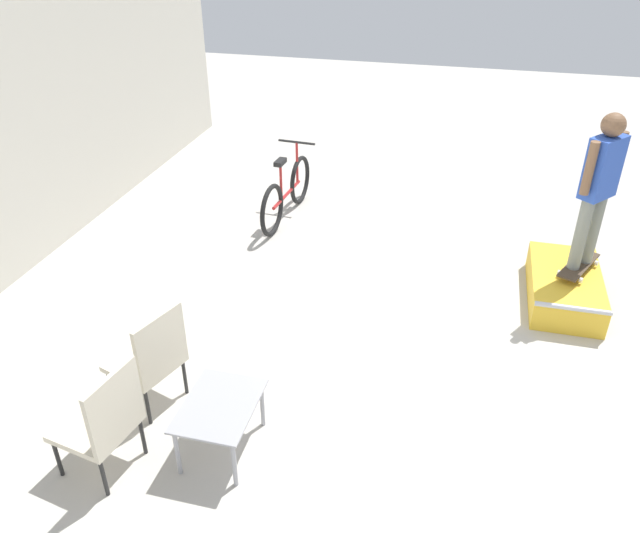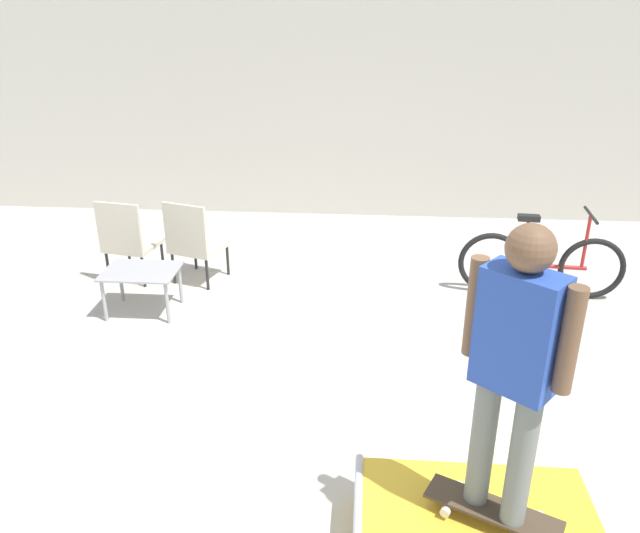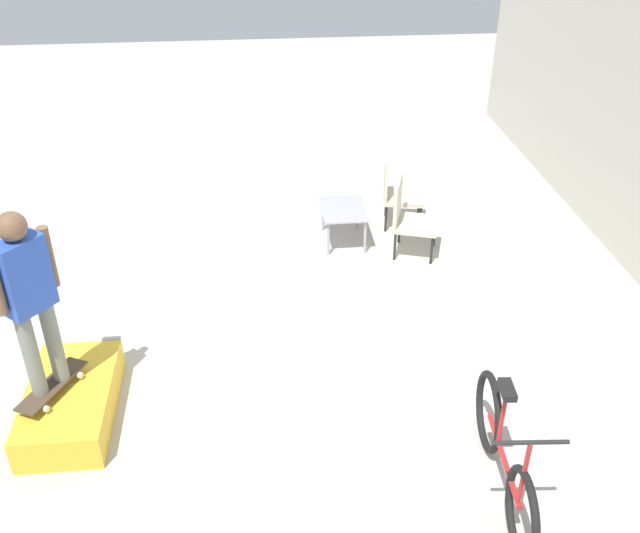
{
  "view_description": "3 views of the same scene",
  "coord_description": "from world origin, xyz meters",
  "px_view_note": "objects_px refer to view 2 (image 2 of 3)",
  "views": [
    {
      "loc": [
        -4.76,
        -0.03,
        3.8
      ],
      "look_at": [
        0.13,
        1.21,
        0.79
      ],
      "focal_mm": 35.0,
      "sensor_mm": 36.0,
      "label": 1
    },
    {
      "loc": [
        0.7,
        -3.95,
        2.98
      ],
      "look_at": [
        0.33,
        0.95,
        0.84
      ],
      "focal_mm": 35.0,
      "sensor_mm": 36.0,
      "label": 2
    },
    {
      "loc": [
        6.3,
        0.5,
        4.43
      ],
      "look_at": [
        0.26,
        1.11,
        0.73
      ],
      "focal_mm": 40.0,
      "sensor_mm": 36.0,
      "label": 3
    }
  ],
  "objects_px": {
    "skate_ramp_box": "(473,528)",
    "person_skater": "(515,357)",
    "coffee_table": "(141,276)",
    "bicycle": "(541,264)",
    "patio_chair_right": "(194,240)",
    "skateboard_on_ramp": "(493,510)",
    "patio_chair_left": "(128,238)"
  },
  "relations": [
    {
      "from": "skate_ramp_box",
      "to": "bicycle",
      "type": "bearing_deg",
      "value": 70.97
    },
    {
      "from": "skate_ramp_box",
      "to": "patio_chair_left",
      "type": "height_order",
      "value": "patio_chair_left"
    },
    {
      "from": "coffee_table",
      "to": "patio_chair_right",
      "type": "distance_m",
      "value": 0.82
    },
    {
      "from": "skate_ramp_box",
      "to": "person_skater",
      "type": "bearing_deg",
      "value": -56.82
    },
    {
      "from": "skate_ramp_box",
      "to": "coffee_table",
      "type": "xyz_separation_m",
      "value": [
        -2.9,
        2.78,
        0.23
      ]
    },
    {
      "from": "skate_ramp_box",
      "to": "patio_chair_right",
      "type": "xyz_separation_m",
      "value": [
        -2.55,
        3.52,
        0.35
      ]
    },
    {
      "from": "person_skater",
      "to": "patio_chair_right",
      "type": "distance_m",
      "value": 4.56
    },
    {
      "from": "coffee_table",
      "to": "skateboard_on_ramp",
      "type": "bearing_deg",
      "value": -44.23
    },
    {
      "from": "patio_chair_left",
      "to": "patio_chair_right",
      "type": "bearing_deg",
      "value": -169.35
    },
    {
      "from": "skateboard_on_ramp",
      "to": "patio_chair_right",
      "type": "bearing_deg",
      "value": 151.74
    },
    {
      "from": "patio_chair_right",
      "to": "person_skater",
      "type": "bearing_deg",
      "value": 144.04
    },
    {
      "from": "skate_ramp_box",
      "to": "patio_chair_right",
      "type": "bearing_deg",
      "value": 125.93
    },
    {
      "from": "skate_ramp_box",
      "to": "person_skater",
      "type": "distance_m",
      "value": 1.22
    },
    {
      "from": "patio_chair_left",
      "to": "patio_chair_right",
      "type": "distance_m",
      "value": 0.75
    },
    {
      "from": "coffee_table",
      "to": "bicycle",
      "type": "xyz_separation_m",
      "value": [
        4.1,
        0.71,
        -0.03
      ]
    },
    {
      "from": "bicycle",
      "to": "patio_chair_right",
      "type": "bearing_deg",
      "value": -176.06
    },
    {
      "from": "patio_chair_left",
      "to": "patio_chair_right",
      "type": "xyz_separation_m",
      "value": [
        0.75,
        0.0,
        0.0
      ]
    },
    {
      "from": "patio_chair_right",
      "to": "bicycle",
      "type": "distance_m",
      "value": 3.76
    },
    {
      "from": "skateboard_on_ramp",
      "to": "person_skater",
      "type": "height_order",
      "value": "person_skater"
    },
    {
      "from": "patio_chair_right",
      "to": "bicycle",
      "type": "bearing_deg",
      "value": -162.3
    },
    {
      "from": "patio_chair_left",
      "to": "skate_ramp_box",
      "type": "bearing_deg",
      "value": 143.53
    },
    {
      "from": "skateboard_on_ramp",
      "to": "coffee_table",
      "type": "distance_m",
      "value": 4.14
    },
    {
      "from": "skateboard_on_ramp",
      "to": "bicycle",
      "type": "xyz_separation_m",
      "value": [
        1.14,
        3.6,
        -0.04
      ]
    },
    {
      "from": "person_skater",
      "to": "patio_chair_right",
      "type": "xyz_separation_m",
      "value": [
        -2.62,
        3.63,
        -0.87
      ]
    },
    {
      "from": "skate_ramp_box",
      "to": "bicycle",
      "type": "height_order",
      "value": "bicycle"
    },
    {
      "from": "skate_ramp_box",
      "to": "person_skater",
      "type": "relative_size",
      "value": 0.83
    },
    {
      "from": "coffee_table",
      "to": "bicycle",
      "type": "distance_m",
      "value": 4.16
    },
    {
      "from": "skateboard_on_ramp",
      "to": "patio_chair_left",
      "type": "height_order",
      "value": "patio_chair_left"
    },
    {
      "from": "skate_ramp_box",
      "to": "coffee_table",
      "type": "distance_m",
      "value": 4.03
    },
    {
      "from": "patio_chair_left",
      "to": "bicycle",
      "type": "bearing_deg",
      "value": -169.97
    },
    {
      "from": "skate_ramp_box",
      "to": "bicycle",
      "type": "xyz_separation_m",
      "value": [
        1.2,
        3.49,
        0.2
      ]
    },
    {
      "from": "person_skater",
      "to": "bicycle",
      "type": "height_order",
      "value": "person_skater"
    }
  ]
}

